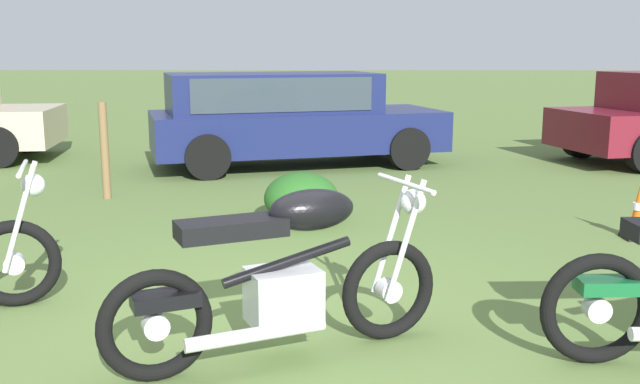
# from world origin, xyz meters

# --- Properties ---
(ground_plane) EXTENTS (120.00, 120.00, 0.00)m
(ground_plane) POSITION_xyz_m (0.00, 0.00, 0.00)
(ground_plane) COLOR #567038
(motorcycle_black) EXTENTS (1.92, 1.09, 1.02)m
(motorcycle_black) POSITION_xyz_m (0.07, -0.30, 0.49)
(motorcycle_black) COLOR black
(motorcycle_black) RESTS_ON ground
(car_navy) EXTENTS (4.72, 2.91, 1.43)m
(car_navy) POSITION_xyz_m (-0.29, 6.72, 0.83)
(car_navy) COLOR #161E4C
(car_navy) RESTS_ON ground
(fence_post_wooden) EXTENTS (0.10, 0.10, 1.17)m
(fence_post_wooden) POSITION_xyz_m (-2.33, 4.27, 0.58)
(fence_post_wooden) COLOR brown
(fence_post_wooden) RESTS_ON ground
(traffic_cone) EXTENTS (0.25, 0.25, 0.58)m
(traffic_cone) POSITION_xyz_m (3.30, 2.41, 0.27)
(traffic_cone) COLOR #EA590F
(traffic_cone) RESTS_ON ground
(shrub_low) EXTENTS (0.77, 0.84, 0.54)m
(shrub_low) POSITION_xyz_m (0.07, 2.99, 0.27)
(shrub_low) COLOR #23591E
(shrub_low) RESTS_ON ground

